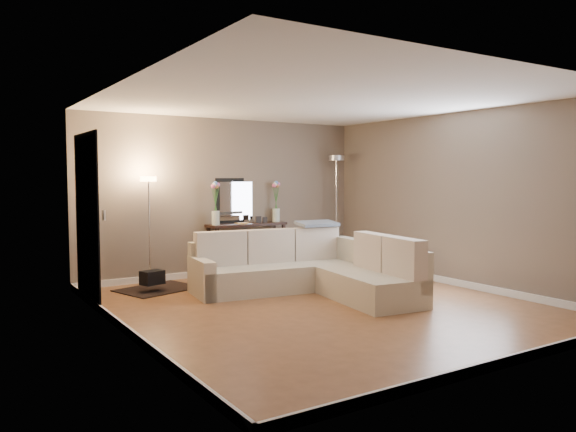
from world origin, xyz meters
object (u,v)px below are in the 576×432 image
console_table (243,246)px  floor_lamp_unlit (336,188)px  floor_lamp_lit (149,209)px  sectional_sofa (309,270)px

console_table → floor_lamp_unlit: (1.85, -0.15, 0.95)m
console_table → floor_lamp_lit: 1.78m
console_table → floor_lamp_lit: size_ratio=0.86×
floor_lamp_unlit → floor_lamp_lit: bearing=179.7°
sectional_sofa → floor_lamp_lit: (-1.74, 1.70, 0.84)m
console_table → sectional_sofa: bearing=-87.0°
sectional_sofa → floor_lamp_lit: bearing=135.6°
sectional_sofa → floor_lamp_lit: 2.58m
floor_lamp_unlit → sectional_sofa: bearing=-136.1°
floor_lamp_lit → floor_lamp_unlit: (3.49, -0.02, 0.27)m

